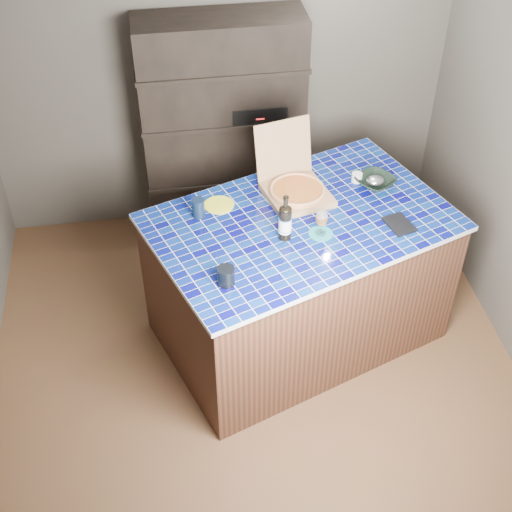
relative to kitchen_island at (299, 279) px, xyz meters
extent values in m
plane|color=#523323|center=(-0.34, -0.25, -0.50)|extent=(3.50, 3.50, 0.00)
plane|color=silver|center=(-0.34, -0.25, 2.00)|extent=(3.50, 3.50, 0.00)
plane|color=#43403A|center=(-0.34, 1.50, 0.75)|extent=(3.50, 0.00, 3.50)
plane|color=#43403A|center=(-0.34, -2.00, 0.75)|extent=(3.50, 0.00, 3.50)
cube|color=black|center=(-0.34, 1.28, 0.40)|extent=(1.20, 0.40, 1.80)
cube|color=black|center=(-0.09, 1.23, 0.62)|extent=(0.40, 0.32, 0.12)
cube|color=#4A2C1D|center=(0.00, 0.00, -0.02)|extent=(2.07, 1.67, 0.97)
cube|color=#050652|center=(0.00, 0.00, 0.49)|extent=(2.12, 1.73, 0.03)
cube|color=#96724D|center=(0.02, 0.24, 0.52)|extent=(0.46, 0.46, 0.04)
cube|color=#96724D|center=(-0.04, 0.46, 0.73)|extent=(0.40, 0.18, 0.38)
cylinder|color=tan|center=(0.02, 0.24, 0.55)|extent=(0.36, 0.36, 0.01)
cylinder|color=maroon|center=(0.02, 0.24, 0.56)|extent=(0.31, 0.31, 0.01)
torus|color=tan|center=(0.02, 0.24, 0.57)|extent=(0.36, 0.36, 0.02)
cylinder|color=black|center=(-0.14, -0.15, 0.61)|extent=(0.08, 0.08, 0.21)
ellipsoid|color=black|center=(-0.14, -0.15, 0.72)|extent=(0.08, 0.08, 0.04)
cylinder|color=black|center=(-0.14, -0.15, 0.77)|extent=(0.03, 0.03, 0.09)
cylinder|color=silver|center=(-0.14, -0.15, 0.60)|extent=(0.08, 0.08, 0.10)
cylinder|color=#3B75CA|center=(-0.14, -0.15, 0.57)|extent=(0.08, 0.08, 0.01)
cylinder|color=#3B75CA|center=(-0.14, -0.15, 0.65)|extent=(0.08, 0.08, 0.01)
cylinder|color=#197A83|center=(0.08, -0.15, 0.51)|extent=(0.15, 0.15, 0.01)
cylinder|color=white|center=(0.08, -0.15, 0.51)|extent=(0.07, 0.07, 0.00)
cylinder|color=white|center=(0.08, -0.15, 0.55)|extent=(0.01, 0.01, 0.07)
ellipsoid|color=white|center=(0.08, -0.15, 0.63)|extent=(0.08, 0.08, 0.10)
cylinder|color=orange|center=(0.08, -0.15, 0.62)|extent=(0.06, 0.06, 0.05)
cylinder|color=white|center=(0.08, -0.15, 0.65)|extent=(0.06, 0.06, 0.02)
cylinder|color=black|center=(-0.53, -0.49, 0.56)|extent=(0.10, 0.10, 0.11)
cube|color=black|center=(0.58, -0.14, 0.51)|extent=(0.19, 0.23, 0.02)
imported|color=black|center=(0.55, 0.29, 0.53)|extent=(0.34, 0.34, 0.06)
ellipsoid|color=#ABACB6|center=(0.55, 0.29, 0.54)|extent=(0.12, 0.10, 0.06)
cylinder|color=silver|center=(0.44, 0.35, 0.53)|extent=(0.07, 0.07, 0.06)
cylinder|color=black|center=(-0.63, 0.14, 0.56)|extent=(0.08, 0.08, 0.12)
cylinder|color=gold|center=(-0.49, 0.23, 0.51)|extent=(0.19, 0.19, 0.01)
camera|label=1|loc=(-0.82, -3.38, 3.26)|focal=50.00mm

